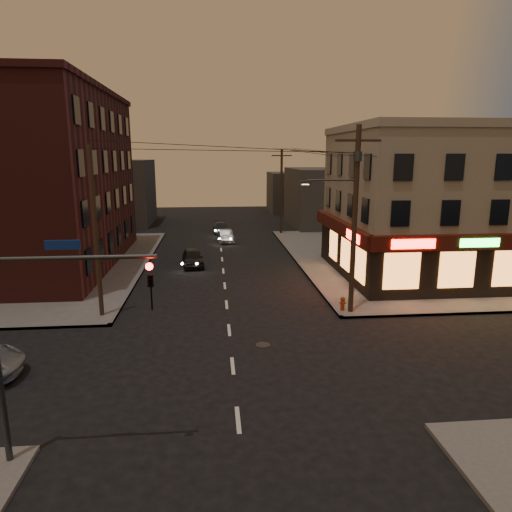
{
  "coord_description": "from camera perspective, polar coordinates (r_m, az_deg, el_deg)",
  "views": [
    {
      "loc": [
        -0.69,
        -17.63,
        8.64
      ],
      "look_at": [
        1.62,
        6.7,
        3.2
      ],
      "focal_mm": 32.0,
      "sensor_mm": 36.0,
      "label": 1
    }
  ],
  "objects": [
    {
      "name": "bg_building_ne_a",
      "position": [
        57.77,
        9.41,
        7.28
      ],
      "size": [
        10.0,
        12.0,
        7.0
      ],
      "primitive_type": "cube",
      "color": "#3F3D3A",
      "rests_on": "ground"
    },
    {
      "name": "utility_pole_far",
      "position": [
        50.35,
        3.18,
        7.98
      ],
      "size": [
        0.26,
        0.26,
        9.0
      ],
      "primitive_type": "cylinder",
      "color": "#382619",
      "rests_on": "sidewalk_ne"
    },
    {
      "name": "traffic_signal",
      "position": [
        13.73,
        -26.13,
        -7.84
      ],
      "size": [
        4.49,
        0.32,
        6.47
      ],
      "color": "#333538",
      "rests_on": "ground"
    },
    {
      "name": "bg_building_nw",
      "position": [
        61.07,
        -17.19,
        7.64
      ],
      "size": [
        9.0,
        10.0,
        8.0
      ],
      "primitive_type": "cube",
      "color": "#3F3D3A",
      "rests_on": "ground"
    },
    {
      "name": "sedan_mid",
      "position": [
        46.28,
        -3.8,
        2.53
      ],
      "size": [
        1.57,
        3.81,
        1.23
      ],
      "primitive_type": "imported",
      "rotation": [
        0.0,
        0.0,
        0.07
      ],
      "color": "slate",
      "rests_on": "ground"
    },
    {
      "name": "sidewalk_ne",
      "position": [
        42.01,
        21.13,
        -0.07
      ],
      "size": [
        24.0,
        28.0,
        0.15
      ],
      "primitive_type": "cube",
      "color": "#514F4C",
      "rests_on": "ground"
    },
    {
      "name": "sedan_near",
      "position": [
        36.44,
        -7.91,
        -0.19
      ],
      "size": [
        1.98,
        4.13,
        1.36
      ],
      "primitive_type": "imported",
      "rotation": [
        0.0,
        0.0,
        0.09
      ],
      "color": "black",
      "rests_on": "ground"
    },
    {
      "name": "brick_apartment",
      "position": [
        39.2,
        -26.34,
        8.36
      ],
      "size": [
        12.0,
        20.0,
        13.0
      ],
      "primitive_type": "cube",
      "color": "#4A1C17",
      "rests_on": "sidewalk_nw"
    },
    {
      "name": "utility_pole_west",
      "position": [
        25.21,
        -19.39,
        2.73
      ],
      "size": [
        0.24,
        0.24,
        9.0
      ],
      "primitive_type": "cylinder",
      "color": "#382619",
      "rests_on": "sidewalk_nw"
    },
    {
      "name": "utility_pole_main",
      "position": [
        24.73,
        12.02,
        5.59
      ],
      "size": [
        4.2,
        0.44,
        10.0
      ],
      "color": "#382619",
      "rests_on": "sidewalk_ne"
    },
    {
      "name": "pizza_building",
      "position": [
        35.38,
        22.77,
        6.24
      ],
      "size": [
        15.85,
        12.85,
        10.5
      ],
      "color": "gray",
      "rests_on": "sidewalk_ne"
    },
    {
      "name": "sedan_far",
      "position": [
        51.45,
        -4.42,
        3.51
      ],
      "size": [
        1.83,
        4.15,
        1.18
      ],
      "primitive_type": "imported",
      "rotation": [
        0.0,
        0.0,
        0.04
      ],
      "color": "#192332",
      "rests_on": "ground"
    },
    {
      "name": "bg_building_ne_b",
      "position": [
        71.0,
        4.94,
        7.94
      ],
      "size": [
        8.0,
        8.0,
        6.0
      ],
      "primitive_type": "cube",
      "color": "#3F3D3A",
      "rests_on": "ground"
    },
    {
      "name": "fire_hydrant",
      "position": [
        25.96,
        10.77,
        -5.78
      ],
      "size": [
        0.35,
        0.35,
        0.78
      ],
      "rotation": [
        0.0,
        0.0,
        -0.21
      ],
      "color": "#9B300E",
      "rests_on": "sidewalk_ne"
    },
    {
      "name": "ground",
      "position": [
        19.65,
        -2.94,
        -13.55
      ],
      "size": [
        120.0,
        120.0,
        0.0
      ],
      "primitive_type": "plane",
      "color": "black",
      "rests_on": "ground"
    }
  ]
}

